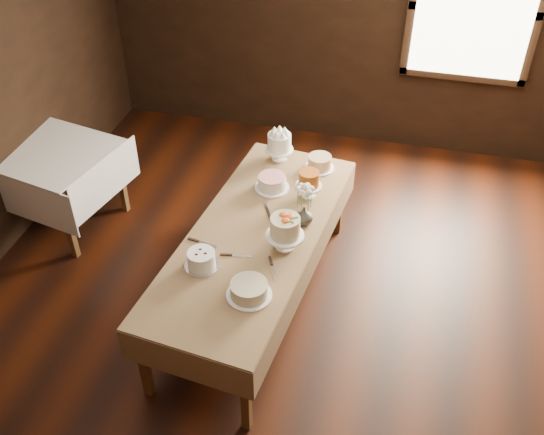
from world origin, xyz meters
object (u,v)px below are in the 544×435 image
Objects in this scene: cake_server_d at (300,223)px; flower_vase at (304,216)px; cake_lattice at (272,183)px; cake_cream at (249,290)px; cake_server_c at (267,208)px; side_table at (56,161)px; cake_server_a at (243,256)px; cake_meringue at (279,148)px; cake_server_e at (208,244)px; display_table at (255,238)px; cake_caramel at (309,186)px; cake_flowers at (285,235)px; cake_speckled at (320,163)px; cake_server_b at (274,272)px; cake_swirl at (201,260)px.

flower_vase reaches higher than cake_server_d.
cake_cream is at bearing -82.91° from cake_lattice.
cake_server_c is at bearing 160.27° from flower_vase.
side_table is at bearing 155.13° from cake_server_d.
cake_server_c is at bearing 77.19° from cake_server_a.
cake_meringue is at bearing -21.46° from cake_server_c.
display_table is at bearing 44.41° from cake_server_e.
cake_server_a and cake_server_e have the same top height.
display_table is at bearing 151.37° from cake_server_c.
flower_vase reaches higher than cake_cream.
cake_server_a is (-0.31, -0.82, -0.10)m from cake_caramel.
cake_caramel is 0.81× the size of cake_cream.
cake_server_a is at bearing -148.62° from cake_flowers.
cake_speckled is (2.32, 0.39, 0.11)m from side_table.
cake_flowers is at bearing -68.51° from cake_lattice.
cake_lattice is 1.14× the size of cake_caramel.
cake_server_b is at bearing 171.64° from cake_server_c.
display_table is 16.71× the size of flower_vase.
cake_server_a is (-0.33, -1.25, -0.05)m from cake_speckled.
cake_flowers is 0.97× the size of cake_cream.
cake_lattice is at bearing 132.17° from flower_vase.
cake_meringue is 1.90× the size of flower_vase.
cake_server_d is at bearing -165.30° from flower_vase.
cake_server_d is at bearing -139.43° from cake_server_c.
cake_cream is at bearing 160.65° from cake_server_c.
cake_cream is 1.30× the size of cake_server_e.
cake_server_d is at bearing -9.49° from side_table.
cake_flowers is 1.26× the size of cake_server_d.
cake_swirl reaches higher than cake_speckled.
cake_cream is at bearing -25.86° from cake_swirl.
cake_flowers is (0.27, -0.69, 0.07)m from cake_lattice.
cake_cream is 0.40m from cake_server_a.
cake_swirl is at bearing -119.58° from cake_caramel.
cake_caramel is at bearing -78.52° from cake_server_c.
cake_speckled is 1.09× the size of cake_caramel.
cake_server_a is at bearing -104.68° from cake_speckled.
cake_cream is 0.87m from flower_vase.
cake_server_b is 0.58m from cake_server_d.
display_table is at bearing -107.72° from cake_speckled.
cake_server_e is at bearing 98.50° from cake_swirl.
cake_caramel is 1.70× the size of flower_vase.
cake_speckled is at bearing 87.22° from cake_flowers.
display_table is 2.09m from side_table.
cake_flowers is (-0.05, -1.08, 0.07)m from cake_speckled.
cake_meringue reaches higher than flower_vase.
cake_server_c is at bearing 142.21° from cake_server_d.
cake_server_d is at bearing -50.52° from cake_lattice.
cake_server_a is 1.00× the size of cake_server_e.
cake_server_b and cake_server_e have the same top height.
cake_swirl is 1.14× the size of cake_server_b.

